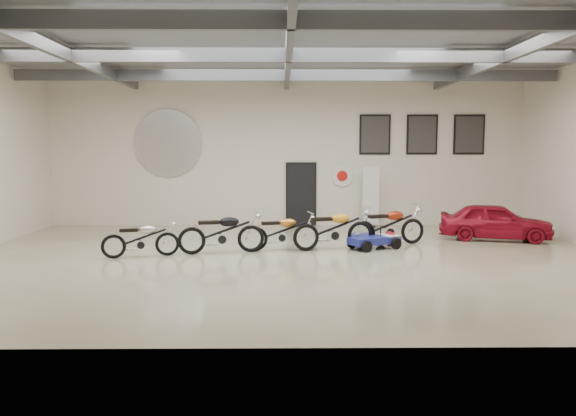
{
  "coord_description": "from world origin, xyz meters",
  "views": [
    {
      "loc": [
        -0.16,
        -13.15,
        2.61
      ],
      "look_at": [
        0.0,
        1.2,
        1.1
      ],
      "focal_mm": 35.0,
      "sensor_mm": 36.0,
      "label": 1
    }
  ],
  "objects_px": {
    "banner_stand": "(371,198)",
    "go_kart": "(379,237)",
    "motorcycle_silver": "(141,238)",
    "motorcycle_gold": "(281,231)",
    "motorcycle_yellow": "(333,228)",
    "vintage_car": "(495,221)",
    "motorcycle_red": "(388,225)",
    "motorcycle_black": "(222,232)"
  },
  "relations": [
    {
      "from": "motorcycle_gold",
      "to": "motorcycle_silver",
      "type": "bearing_deg",
      "value": -175.85
    },
    {
      "from": "motorcycle_black",
      "to": "vintage_car",
      "type": "bearing_deg",
      "value": 1.99
    },
    {
      "from": "motorcycle_silver",
      "to": "vintage_car",
      "type": "xyz_separation_m",
      "value": [
        9.58,
        2.53,
        0.06
      ]
    },
    {
      "from": "motorcycle_red",
      "to": "vintage_car",
      "type": "bearing_deg",
      "value": -3.66
    },
    {
      "from": "motorcycle_silver",
      "to": "vintage_car",
      "type": "relative_size",
      "value": 0.58
    },
    {
      "from": "motorcycle_gold",
      "to": "vintage_car",
      "type": "bearing_deg",
      "value": 3.1
    },
    {
      "from": "motorcycle_yellow",
      "to": "go_kart",
      "type": "xyz_separation_m",
      "value": [
        1.21,
        0.13,
        -0.26
      ]
    },
    {
      "from": "vintage_car",
      "to": "banner_stand",
      "type": "bearing_deg",
      "value": 65.34
    },
    {
      "from": "go_kart",
      "to": "banner_stand",
      "type": "bearing_deg",
      "value": 56.93
    },
    {
      "from": "banner_stand",
      "to": "motorcycle_red",
      "type": "relative_size",
      "value": 0.91
    },
    {
      "from": "banner_stand",
      "to": "motorcycle_gold",
      "type": "height_order",
      "value": "banner_stand"
    },
    {
      "from": "motorcycle_gold",
      "to": "go_kart",
      "type": "relative_size",
      "value": 1.14
    },
    {
      "from": "motorcycle_silver",
      "to": "motorcycle_gold",
      "type": "height_order",
      "value": "motorcycle_gold"
    },
    {
      "from": "motorcycle_silver",
      "to": "motorcycle_gold",
      "type": "xyz_separation_m",
      "value": [
        3.4,
        0.94,
        0.03
      ]
    },
    {
      "from": "motorcycle_gold",
      "to": "vintage_car",
      "type": "distance_m",
      "value": 6.38
    },
    {
      "from": "banner_stand",
      "to": "motorcycle_red",
      "type": "height_order",
      "value": "banner_stand"
    },
    {
      "from": "banner_stand",
      "to": "go_kart",
      "type": "distance_m",
      "value": 4.14
    },
    {
      "from": "banner_stand",
      "to": "motorcycle_yellow",
      "type": "relative_size",
      "value": 0.91
    },
    {
      "from": "go_kart",
      "to": "vintage_car",
      "type": "distance_m",
      "value": 3.87
    },
    {
      "from": "motorcycle_silver",
      "to": "motorcycle_yellow",
      "type": "distance_m",
      "value": 4.87
    },
    {
      "from": "motorcycle_gold",
      "to": "motorcycle_red",
      "type": "bearing_deg",
      "value": 1.63
    },
    {
      "from": "banner_stand",
      "to": "motorcycle_black",
      "type": "distance_m",
      "value": 6.53
    },
    {
      "from": "banner_stand",
      "to": "go_kart",
      "type": "bearing_deg",
      "value": -89.91
    },
    {
      "from": "banner_stand",
      "to": "motorcycle_silver",
      "type": "bearing_deg",
      "value": -134.72
    },
    {
      "from": "motorcycle_red",
      "to": "go_kart",
      "type": "bearing_deg",
      "value": -146.06
    },
    {
      "from": "banner_stand",
      "to": "go_kart",
      "type": "xyz_separation_m",
      "value": [
        -0.43,
        -4.06,
        -0.69
      ]
    },
    {
      "from": "motorcycle_gold",
      "to": "vintage_car",
      "type": "height_order",
      "value": "vintage_car"
    },
    {
      "from": "motorcycle_silver",
      "to": "go_kart",
      "type": "distance_m",
      "value": 6.08
    },
    {
      "from": "motorcycle_red",
      "to": "motorcycle_black",
      "type": "bearing_deg",
      "value": 174.81
    },
    {
      "from": "motorcycle_black",
      "to": "go_kart",
      "type": "bearing_deg",
      "value": -3.68
    },
    {
      "from": "banner_stand",
      "to": "motorcycle_black",
      "type": "bearing_deg",
      "value": -127.52
    },
    {
      "from": "motorcycle_gold",
      "to": "motorcycle_yellow",
      "type": "relative_size",
      "value": 0.88
    },
    {
      "from": "motorcycle_gold",
      "to": "motorcycle_red",
      "type": "xyz_separation_m",
      "value": [
        2.91,
        0.67,
        0.07
      ]
    },
    {
      "from": "motorcycle_gold",
      "to": "motorcycle_yellow",
      "type": "distance_m",
      "value": 1.36
    },
    {
      "from": "motorcycle_gold",
      "to": "vintage_car",
      "type": "relative_size",
      "value": 0.61
    },
    {
      "from": "banner_stand",
      "to": "motorcycle_yellow",
      "type": "xyz_separation_m",
      "value": [
        -1.64,
        -4.19,
        -0.43
      ]
    },
    {
      "from": "motorcycle_red",
      "to": "vintage_car",
      "type": "distance_m",
      "value": 3.39
    },
    {
      "from": "motorcycle_yellow",
      "to": "motorcycle_red",
      "type": "distance_m",
      "value": 1.66
    },
    {
      "from": "banner_stand",
      "to": "motorcycle_red",
      "type": "distance_m",
      "value": 3.63
    },
    {
      "from": "motorcycle_silver",
      "to": "vintage_car",
      "type": "bearing_deg",
      "value": -0.81
    },
    {
      "from": "motorcycle_yellow",
      "to": "banner_stand",
      "type": "bearing_deg",
      "value": 51.65
    },
    {
      "from": "motorcycle_silver",
      "to": "motorcycle_red",
      "type": "xyz_separation_m",
      "value": [
        6.31,
        1.61,
        0.1
      ]
    }
  ]
}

